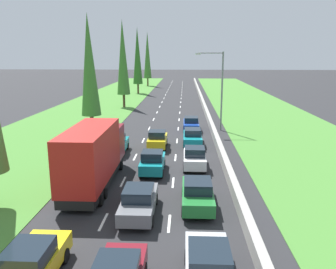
% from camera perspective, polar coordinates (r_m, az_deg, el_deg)
% --- Properties ---
extents(ground_plane, '(300.00, 300.00, 0.00)m').
position_cam_1_polar(ground_plane, '(62.40, 0.45, 4.95)').
color(ground_plane, '#28282B').
rests_on(ground_plane, ground).
extents(grass_verge_left, '(14.00, 140.00, 0.04)m').
position_cam_1_polar(grass_verge_left, '(64.16, -10.95, 4.96)').
color(grass_verge_left, '#478433').
rests_on(grass_verge_left, ground).
extents(grass_verge_right, '(14.00, 140.00, 0.04)m').
position_cam_1_polar(grass_verge_right, '(63.46, 13.56, 4.75)').
color(grass_verge_right, '#478433').
rests_on(grass_verge_right, ground).
extents(median_barrier, '(0.44, 120.00, 0.85)m').
position_cam_1_polar(median_barrier, '(62.37, 5.72, 5.28)').
color(median_barrier, '#9E9B93').
rests_on(median_barrier, ground).
extents(lane_markings, '(3.64, 116.00, 0.01)m').
position_cam_1_polar(lane_markings, '(62.40, 0.45, 4.96)').
color(lane_markings, white).
rests_on(lane_markings, ground).
extents(grey_sedan_centre_lane, '(1.82, 4.50, 1.64)m').
position_cam_1_polar(grey_sedan_centre_lane, '(19.48, -4.79, -10.83)').
color(grey_sedan_centre_lane, slate).
rests_on(grey_sedan_centre_lane, ground).
extents(silver_sedan_right_lane, '(1.82, 4.50, 1.64)m').
position_cam_1_polar(silver_sedan_right_lane, '(14.13, 6.70, -20.80)').
color(silver_sedan_right_lane, silver).
rests_on(silver_sedan_right_lane, ground).
extents(green_sedan_right_lane, '(1.82, 4.50, 1.64)m').
position_cam_1_polar(green_sedan_right_lane, '(20.49, 4.86, -9.59)').
color(green_sedan_right_lane, '#237A33').
rests_on(green_sedan_right_lane, ground).
extents(yellow_sedan_left_lane, '(1.82, 4.50, 1.64)m').
position_cam_1_polar(yellow_sedan_left_lane, '(15.14, -21.56, -19.20)').
color(yellow_sedan_left_lane, yellow).
rests_on(yellow_sedan_left_lane, ground).
extents(red_box_truck_left_lane, '(2.46, 9.40, 4.18)m').
position_cam_1_polar(red_box_truck_left_lane, '(23.53, -12.06, -3.31)').
color(red_box_truck_left_lane, black).
rests_on(red_box_truck_left_lane, ground).
extents(white_hatchback_right_lane, '(1.74, 3.90, 1.72)m').
position_cam_1_polar(white_hatchback_right_lane, '(27.20, 4.36, -3.79)').
color(white_hatchback_right_lane, white).
rests_on(white_hatchback_right_lane, ground).
extents(teal_hatchback_centre_lane, '(1.74, 3.90, 1.72)m').
position_cam_1_polar(teal_hatchback_centre_lane, '(26.08, -2.55, -4.51)').
color(teal_hatchback_centre_lane, teal).
rests_on(teal_hatchback_centre_lane, ground).
extents(teal_sedan_right_lane, '(1.82, 4.50, 1.64)m').
position_cam_1_polar(teal_sedan_right_lane, '(34.11, 4.03, -0.38)').
color(teal_sedan_right_lane, teal).
rests_on(teal_sedan_right_lane, ground).
extents(teal_hatchback_left_lane, '(1.74, 3.90, 1.72)m').
position_cam_1_polar(teal_hatchback_left_lane, '(31.53, -8.45, -1.56)').
color(teal_hatchback_left_lane, teal).
rests_on(teal_hatchback_left_lane, ground).
extents(yellow_hatchback_centre_lane, '(1.74, 3.90, 1.72)m').
position_cam_1_polar(yellow_hatchback_centre_lane, '(32.88, -1.75, -0.82)').
color(yellow_hatchback_centre_lane, yellow).
rests_on(yellow_hatchback_centre_lane, ground).
extents(blue_sedan_right_lane, '(1.82, 4.50, 1.64)m').
position_cam_1_polar(blue_sedan_right_lane, '(40.63, 3.81, 1.78)').
color(blue_sedan_right_lane, '#1E47B7').
rests_on(blue_sedan_right_lane, ground).
extents(poplar_tree_second, '(2.12, 2.12, 12.97)m').
position_cam_1_polar(poplar_tree_second, '(38.63, -12.78, 10.96)').
color(poplar_tree_second, '#4C3823').
rests_on(poplar_tree_second, ground).
extents(poplar_tree_third, '(2.16, 2.16, 14.26)m').
position_cam_1_polar(poplar_tree_third, '(58.87, -7.41, 12.36)').
color(poplar_tree_third, '#4C3823').
rests_on(poplar_tree_third, ground).
extents(poplar_tree_fourth, '(2.17, 2.17, 14.70)m').
position_cam_1_polar(poplar_tree_fourth, '(80.19, -5.02, 12.69)').
color(poplar_tree_fourth, '#4C3823').
rests_on(poplar_tree_fourth, ground).
extents(poplar_tree_fifth, '(2.17, 2.17, 14.93)m').
position_cam_1_polar(poplar_tree_fifth, '(100.03, -3.38, 12.82)').
color(poplar_tree_fifth, '#4C3823').
rests_on(poplar_tree_fifth, ground).
extents(street_light_mast, '(3.20, 0.28, 9.00)m').
position_cam_1_polar(street_light_mast, '(40.42, 8.36, 7.94)').
color(street_light_mast, gray).
rests_on(street_light_mast, ground).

